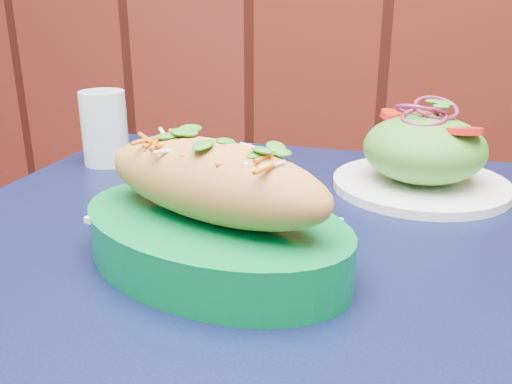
# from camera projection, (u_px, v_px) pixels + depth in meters

# --- Properties ---
(cafe_table) EXTENTS (0.84, 0.84, 0.75)m
(cafe_table) POSITION_uv_depth(u_px,v_px,m) (271.00, 321.00, 0.62)
(cafe_table) COLOR black
(cafe_table) RESTS_ON ground
(banh_mi_basket) EXTENTS (0.34, 0.28, 0.13)m
(banh_mi_basket) POSITION_uv_depth(u_px,v_px,m) (213.00, 215.00, 0.54)
(banh_mi_basket) COLOR #026B2E
(banh_mi_basket) RESTS_ON cafe_table
(salad_plate) EXTENTS (0.23, 0.23, 0.12)m
(salad_plate) POSITION_uv_depth(u_px,v_px,m) (424.00, 155.00, 0.75)
(salad_plate) COLOR white
(salad_plate) RESTS_ON cafe_table
(water_glass) EXTENTS (0.07, 0.07, 0.11)m
(water_glass) POSITION_uv_depth(u_px,v_px,m) (104.00, 128.00, 0.86)
(water_glass) COLOR silver
(water_glass) RESTS_ON cafe_table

